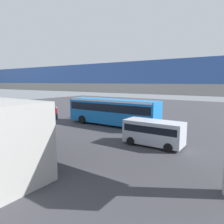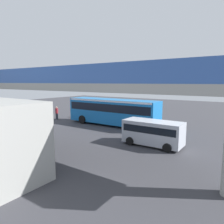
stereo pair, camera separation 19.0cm
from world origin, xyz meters
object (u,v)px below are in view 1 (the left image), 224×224
Objects in this scene: bicycle_red at (19,118)px; pedestrian at (56,113)px; city_bus at (112,110)px; parked_van at (154,131)px; bicycle_orange at (29,116)px; bicycle_green at (19,120)px; traffic_sign at (92,105)px.

pedestrian is at bearing -137.54° from bicycle_red.
city_bus is 8.72m from parked_van.
bicycle_orange is at bearing 13.46° from city_bus.
bicycle_green is at bearing 27.79° from city_bus.
pedestrian is (15.96, -3.70, -0.30)m from parked_van.
bicycle_green is 10.07m from traffic_sign.
city_bus reaches higher than bicycle_green.
city_bus is at bearing 151.24° from traffic_sign.
bicycle_orange is at bearing -5.30° from parked_van.
pedestrian is at bearing -13.05° from parked_van.
city_bus is 8.80m from pedestrian.
parked_van is 17.87m from bicycle_green.
traffic_sign is (-6.74, -5.98, 1.52)m from bicycle_orange.
traffic_sign reaches higher than parked_van.
bicycle_green is at bearing 2.59° from parked_van.
bicycle_green is (10.56, 5.56, -1.51)m from city_bus.
city_bus reaches higher than bicycle_red.
parked_van reaches higher than bicycle_red.
city_bus reaches higher than traffic_sign.
bicycle_red is at bearing 19.76° from city_bus.
pedestrian is (8.68, 1.06, -1.00)m from city_bus.
traffic_sign is (5.54, -3.04, 0.01)m from city_bus.
parked_van is 19.66m from bicycle_orange.
pedestrian reaches higher than bicycle_orange.
parked_van is at bearing 146.83° from city_bus.
pedestrian is 0.64× the size of traffic_sign.
traffic_sign is (-6.85, -7.49, 1.52)m from bicycle_red.
traffic_sign is at bearing -138.42° from bicycle_orange.
bicycle_red is at bearing 47.56° from traffic_sign.
parked_van is 1.71× the size of traffic_sign.
bicycle_red is (19.67, -0.31, -0.81)m from parked_van.
city_bus is 12.03m from bicycle_green.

